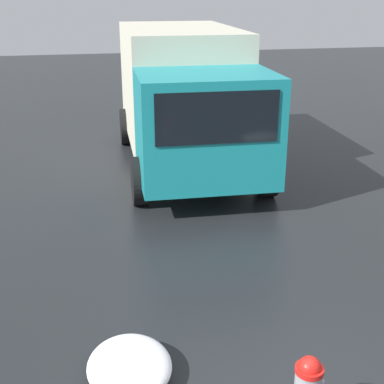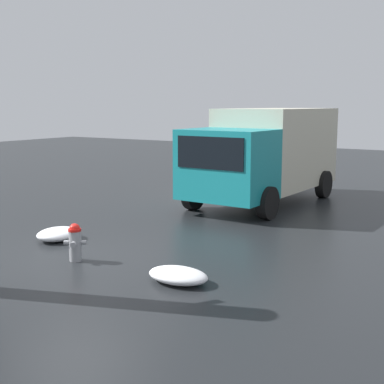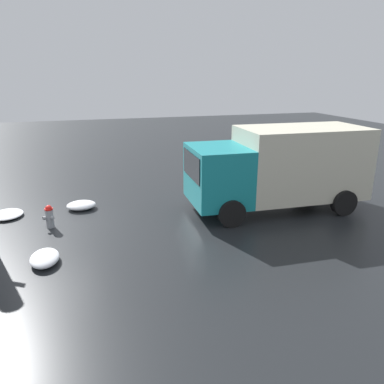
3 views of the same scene
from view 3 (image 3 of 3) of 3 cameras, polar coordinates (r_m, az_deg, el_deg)
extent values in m
plane|color=black|center=(12.96, -20.71, -5.06)|extent=(60.00, 60.00, 0.00)
cylinder|color=gray|center=(12.86, -20.85, -3.81)|extent=(0.24, 0.24, 0.60)
cylinder|color=red|center=(12.75, -21.01, -2.44)|extent=(0.26, 0.26, 0.05)
sphere|color=red|center=(12.74, -21.02, -2.34)|extent=(0.21, 0.21, 0.21)
cylinder|color=gray|center=(12.76, -21.55, -3.71)|extent=(0.15, 0.15, 0.11)
cylinder|color=gray|center=(12.69, -20.50, -3.70)|extent=(0.13, 0.13, 0.09)
cylinder|color=gray|center=(12.97, -21.26, -3.32)|extent=(0.13, 0.13, 0.09)
cube|color=teal|center=(12.86, 3.93, 2.61)|extent=(1.92, 2.49, 1.95)
cube|color=black|center=(12.51, -0.09, 4.06)|extent=(0.10, 2.04, 0.86)
cube|color=beige|center=(14.09, 16.18, 4.43)|extent=(4.51, 2.58, 2.49)
cylinder|color=black|center=(12.10, 6.06, -3.27)|extent=(0.91, 0.31, 0.90)
cylinder|color=black|center=(14.27, 2.66, 0.09)|extent=(0.91, 0.31, 0.90)
cylinder|color=black|center=(14.06, 22.12, -1.52)|extent=(0.91, 0.31, 0.90)
cylinder|color=black|center=(15.96, 17.04, 1.22)|extent=(0.91, 0.31, 0.90)
ellipsoid|color=white|center=(14.48, -26.38, -3.08)|extent=(1.06, 1.18, 0.17)
ellipsoid|color=white|center=(14.28, -16.51, -1.94)|extent=(1.04, 0.87, 0.29)
ellipsoid|color=white|center=(10.67, -21.51, -9.34)|extent=(0.74, 1.13, 0.26)
camera|label=1|loc=(14.63, -36.09, 10.59)|focal=50.00mm
camera|label=2|loc=(9.88, -76.40, -5.95)|focal=50.00mm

